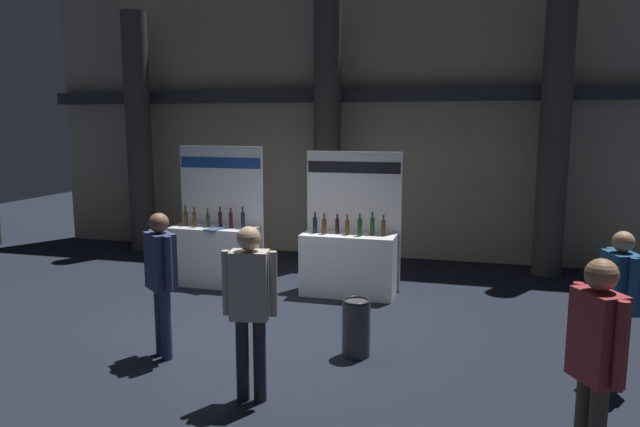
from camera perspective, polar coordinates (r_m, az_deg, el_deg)
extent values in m
plane|color=black|center=(7.84, -6.75, -11.13)|extent=(24.83, 24.83, 0.00)
cube|color=tan|center=(11.87, 1.58, 9.92)|extent=(12.42, 0.25, 5.77)
cube|color=#2D2D33|center=(11.58, 1.22, 11.37)|extent=(12.42, 0.20, 0.24)
cylinder|color=#423D38|center=(12.79, -17.22, 7.44)|extent=(0.51, 0.51, 4.87)
cylinder|color=#423D38|center=(11.18, 0.70, 7.67)|extent=(0.51, 0.51, 4.87)
cylinder|color=#423D38|center=(10.90, 21.86, 7.01)|extent=(0.51, 0.51, 4.87)
cube|color=white|center=(9.86, -10.23, -4.08)|extent=(1.40, 0.60, 0.97)
cube|color=white|center=(10.04, -9.51, -0.03)|extent=(1.47, 0.04, 2.28)
cube|color=navy|center=(9.92, -9.70, 4.89)|extent=(1.43, 0.01, 0.18)
cylinder|color=#472D14|center=(9.98, -12.94, -0.48)|extent=(0.07, 0.07, 0.24)
cylinder|color=#472D14|center=(9.95, -12.97, 0.45)|extent=(0.03, 0.03, 0.09)
cylinder|color=black|center=(9.94, -12.98, 0.75)|extent=(0.03, 0.03, 0.02)
cylinder|color=#472D14|center=(9.79, -12.11, -0.57)|extent=(0.06, 0.06, 0.26)
cylinder|color=#472D14|center=(9.76, -12.14, 0.40)|extent=(0.03, 0.03, 0.08)
cylinder|color=gold|center=(9.76, -12.15, 0.68)|extent=(0.03, 0.03, 0.02)
cylinder|color=#19381E|center=(9.76, -10.86, -0.66)|extent=(0.06, 0.06, 0.23)
cylinder|color=#19381E|center=(9.74, -10.89, 0.20)|extent=(0.03, 0.03, 0.07)
cylinder|color=black|center=(9.73, -10.90, 0.45)|extent=(0.03, 0.03, 0.02)
cylinder|color=black|center=(9.77, -9.68, -0.56)|extent=(0.06, 0.06, 0.24)
cylinder|color=black|center=(9.75, -9.71, 0.37)|extent=(0.03, 0.03, 0.08)
cylinder|color=red|center=(9.74, -9.71, 0.65)|extent=(0.03, 0.03, 0.02)
cylinder|color=black|center=(9.61, -8.67, -0.66)|extent=(0.06, 0.06, 0.25)
cylinder|color=black|center=(9.58, -8.69, 0.28)|extent=(0.03, 0.03, 0.06)
cylinder|color=black|center=(9.58, -8.70, 0.52)|extent=(0.03, 0.03, 0.02)
cylinder|color=black|center=(9.53, -7.52, -0.68)|extent=(0.06, 0.06, 0.27)
cylinder|color=black|center=(9.51, -7.54, 0.35)|extent=(0.03, 0.03, 0.08)
cylinder|color=black|center=(9.50, -7.55, 0.64)|extent=(0.03, 0.03, 0.02)
cube|color=#334772|center=(9.55, -10.13, -1.48)|extent=(0.32, 0.39, 0.02)
cube|color=white|center=(9.15, 2.79, -4.99)|extent=(1.45, 0.60, 0.96)
cube|color=white|center=(9.35, 3.26, -0.76)|extent=(1.52, 0.04, 2.22)
cube|color=black|center=(9.22, 3.28, 4.50)|extent=(1.48, 0.01, 0.18)
cylinder|color=black|center=(9.12, -0.49, -1.15)|extent=(0.07, 0.07, 0.25)
cylinder|color=black|center=(9.10, -0.49, -0.18)|extent=(0.03, 0.03, 0.07)
cylinder|color=red|center=(9.09, -0.49, 0.09)|extent=(0.03, 0.03, 0.02)
cylinder|color=#472D14|center=(9.04, 0.41, -1.28)|extent=(0.07, 0.07, 0.23)
cylinder|color=#472D14|center=(9.02, 0.41, -0.31)|extent=(0.03, 0.03, 0.07)
cylinder|color=red|center=(9.01, 0.41, -0.03)|extent=(0.03, 0.03, 0.02)
cylinder|color=black|center=(9.11, 1.69, -1.22)|extent=(0.06, 0.06, 0.23)
cylinder|color=black|center=(9.09, 1.70, -0.33)|extent=(0.03, 0.03, 0.06)
cylinder|color=black|center=(9.08, 1.70, -0.09)|extent=(0.03, 0.03, 0.02)
cylinder|color=#472D14|center=(8.98, 2.67, -1.38)|extent=(0.06, 0.06, 0.23)
cylinder|color=#472D14|center=(8.96, 2.68, -0.43)|extent=(0.03, 0.03, 0.07)
cylinder|color=red|center=(8.95, 2.68, -0.14)|extent=(0.03, 0.03, 0.02)
cylinder|color=#19381E|center=(8.90, 3.88, -1.35)|extent=(0.07, 0.07, 0.27)
cylinder|color=#19381E|center=(8.87, 3.90, -0.31)|extent=(0.03, 0.03, 0.06)
cylinder|color=red|center=(8.87, 3.90, -0.06)|extent=(0.03, 0.03, 0.02)
cylinder|color=#19381E|center=(9.00, 5.11, -1.26)|extent=(0.07, 0.07, 0.27)
cylinder|color=#19381E|center=(8.97, 5.13, -0.19)|extent=(0.03, 0.03, 0.07)
cylinder|color=black|center=(8.96, 5.13, 0.10)|extent=(0.03, 0.03, 0.02)
cylinder|color=#472D14|center=(8.97, 6.19, -1.41)|extent=(0.06, 0.06, 0.23)
cylinder|color=#472D14|center=(8.94, 6.20, -0.39)|extent=(0.03, 0.03, 0.09)
cylinder|color=gold|center=(8.93, 6.21, -0.05)|extent=(0.03, 0.03, 0.02)
cylinder|color=#38383D|center=(6.88, 3.54, -11.13)|extent=(0.32, 0.32, 0.65)
torus|color=black|center=(6.77, 3.57, -8.45)|extent=(0.32, 0.32, 0.02)
cylinder|color=navy|center=(6.97, -14.76, -10.44)|extent=(0.12, 0.12, 0.81)
cylinder|color=navy|center=(7.12, -15.27, -10.04)|extent=(0.12, 0.12, 0.81)
cube|color=navy|center=(6.85, -15.27, -4.49)|extent=(0.45, 0.43, 0.64)
sphere|color=brown|center=(6.76, -15.42, -0.88)|extent=(0.22, 0.22, 0.22)
cylinder|color=navy|center=(6.63, -14.52, -4.76)|extent=(0.08, 0.08, 0.61)
cylinder|color=navy|center=(7.06, -15.97, -3.98)|extent=(0.08, 0.08, 0.61)
cylinder|color=navy|center=(6.80, 27.05, -11.81)|extent=(0.12, 0.12, 0.77)
cylinder|color=navy|center=(6.93, 26.46, -11.39)|extent=(0.12, 0.12, 0.77)
cube|color=navy|center=(6.66, 27.17, -5.98)|extent=(0.35, 0.43, 0.61)
sphere|color=tan|center=(6.57, 27.43, -2.45)|extent=(0.21, 0.21, 0.21)
cylinder|color=navy|center=(6.46, 28.14, -6.36)|extent=(0.08, 0.08, 0.58)
cylinder|color=navy|center=(6.86, 26.28, -5.38)|extent=(0.08, 0.08, 0.58)
cube|color=maroon|center=(4.69, 25.34, -10.77)|extent=(0.37, 0.43, 0.66)
sphere|color=#8C6647|center=(4.56, 25.72, -5.39)|extent=(0.23, 0.23, 0.23)
cylinder|color=maroon|center=(4.52, 27.21, -11.42)|extent=(0.08, 0.08, 0.63)
cylinder|color=maroon|center=(4.85, 23.64, -9.79)|extent=(0.08, 0.08, 0.63)
cylinder|color=#23232D|center=(5.83, -5.89, -14.00)|extent=(0.12, 0.12, 0.83)
cylinder|color=#23232D|center=(5.86, -7.55, -13.90)|extent=(0.12, 0.12, 0.83)
cube|color=#ADA393|center=(5.60, -6.86, -6.93)|extent=(0.39, 0.29, 0.66)
sphere|color=tan|center=(5.50, -6.95, -2.43)|extent=(0.23, 0.23, 0.23)
cylinder|color=#ADA393|center=(5.56, -4.58, -6.85)|extent=(0.08, 0.08, 0.62)
cylinder|color=#ADA393|center=(5.65, -9.11, -6.67)|extent=(0.08, 0.08, 0.62)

